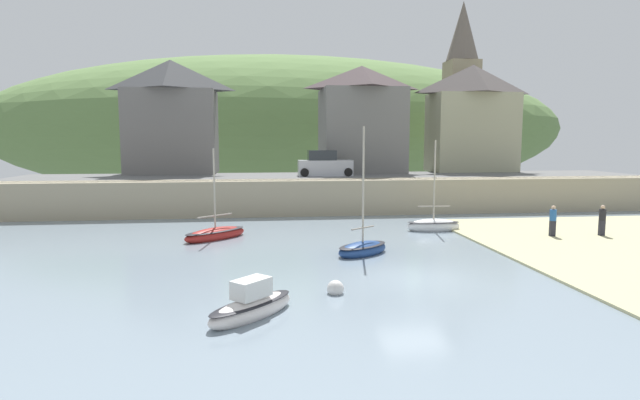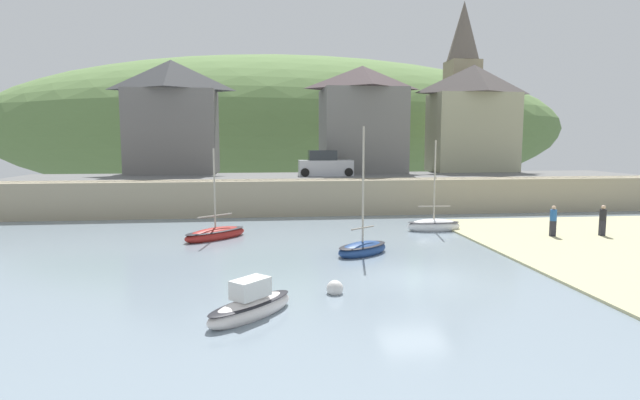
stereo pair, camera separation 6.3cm
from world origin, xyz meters
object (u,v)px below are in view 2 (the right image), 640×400
Objects in this scene: waterfront_building_right at (473,117)px; fishing_boat_green at (434,225)px; waterfront_building_left at (172,116)px; rowboat_small_beached at (251,306)px; waterfront_building_centre at (362,119)px; church_with_spire at (462,83)px; dinghy_open_wooden at (363,248)px; parked_car_near_slipway at (325,165)px; sailboat_nearest_shore at (216,234)px; mooring_buoy at (335,289)px; person_on_slipway at (603,219)px; person_near_water at (553,219)px.

waterfront_building_right is 19.06m from fishing_boat_green.
waterfront_building_left reaches higher than rowboat_small_beached.
waterfront_building_centre is 30.88m from rowboat_small_beached.
church_with_spire is 23.87m from fishing_boat_green.
parked_car_near_slipway is (0.36, 16.56, 2.93)m from dinghy_open_wooden.
waterfront_building_centre reaches higher than sailboat_nearest_shore.
waterfront_building_centre is at bearing 77.00° from mooring_buoy.
waterfront_building_centre is at bearing 26.56° from rowboat_small_beached.
sailboat_nearest_shore is 20.37m from person_on_slipway.
sailboat_nearest_shore reaches higher than parked_car_near_slipway.
dinghy_open_wooden is 7.58m from fishing_boat_green.
waterfront_building_right is 19.66m from person_near_water.
church_with_spire is at bearing 87.29° from person_on_slipway.
person_near_water is (-2.69, 0.13, 0.00)m from person_on_slipway.
fishing_boat_green is (-9.23, -19.55, -10.11)m from church_with_spire.
waterfront_building_left is 23.88m from fishing_boat_green.
waterfront_building_left is 13.35m from parked_car_near_slipway.
parked_car_near_slipway is (-4.85, 11.05, 2.90)m from fishing_boat_green.
church_with_spire is 36.45m from mooring_buoy.
person_near_water is (6.57, -18.41, -5.95)m from waterfront_building_centre.
mooring_buoy is at bearing -10.56° from rowboat_small_beached.
dinghy_open_wooden reaches higher than fishing_boat_green.
sailboat_nearest_shore is 12.15m from fishing_boat_green.
sailboat_nearest_shore is (4.71, -16.61, -6.80)m from waterfront_building_left.
person_near_water is at bearing -52.85° from parked_car_near_slipway.
sailboat_nearest_shore is (-21.33, -20.61, -10.15)m from church_with_spire.
rowboat_small_beached is 3.40m from mooring_buoy.
dinghy_open_wooden is 10.37× the size of mooring_buoy.
rowboat_small_beached is (-10.06, -13.26, 0.02)m from fishing_boat_green.
rowboat_small_beached is at bearing -120.46° from church_with_spire.
rowboat_small_beached is 5.23× the size of mooring_buoy.
waterfront_building_left is 29.29m from mooring_buoy.
church_with_spire reaches higher than parked_car_near_slipway.
rowboat_small_beached is at bearing -146.19° from person_near_water.
rowboat_small_beached is at bearing -124.94° from fishing_boat_green.
rowboat_small_beached is 0.72× the size of parked_car_near_slipway.
person_near_water reaches higher than mooring_buoy.
rowboat_small_beached is at bearing -159.13° from dinghy_open_wooden.
waterfront_building_left is at bearing 81.78° from dinghy_open_wooden.
waterfront_building_left reaches higher than waterfront_building_centre.
fishing_boat_green is (16.81, -15.55, -6.76)m from waterfront_building_left.
waterfront_building_right is 2.23× the size of parked_car_near_slipway.
waterfront_building_left is 31.69m from person_on_slipway.
person_on_slipway is (9.27, -18.54, -5.95)m from waterfront_building_centre.
rowboat_small_beached is at bearing -101.52° from parked_car_near_slipway.
person_on_slipway is (8.16, -2.99, 0.68)m from fishing_boat_green.
sailboat_nearest_shore is 11.29m from mooring_buoy.
waterfront_building_centre reaches higher than fishing_boat_green.
fishing_boat_green is at bearing 9.55° from dinghy_open_wooden.
church_with_spire is 17.96m from parked_car_near_slipway.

